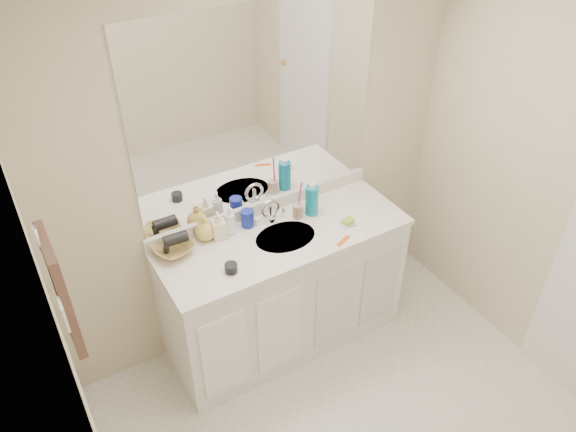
% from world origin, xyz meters
% --- Properties ---
extents(ceiling, '(2.60, 2.60, 0.02)m').
position_xyz_m(ceiling, '(0.00, 0.00, 2.40)').
color(ceiling, white).
rests_on(ceiling, wall_back).
extents(wall_back, '(2.60, 0.02, 2.40)m').
position_xyz_m(wall_back, '(0.00, 1.30, 1.20)').
color(wall_back, beige).
rests_on(wall_back, floor).
extents(vanity_cabinet, '(1.50, 0.55, 0.85)m').
position_xyz_m(vanity_cabinet, '(0.00, 1.02, 0.42)').
color(vanity_cabinet, white).
rests_on(vanity_cabinet, floor).
extents(countertop, '(1.52, 0.57, 0.03)m').
position_xyz_m(countertop, '(0.00, 1.02, 0.86)').
color(countertop, white).
rests_on(countertop, vanity_cabinet).
extents(backsplash, '(1.52, 0.03, 0.08)m').
position_xyz_m(backsplash, '(0.00, 1.29, 0.92)').
color(backsplash, white).
rests_on(backsplash, countertop).
extents(sink_basin, '(0.37, 0.37, 0.02)m').
position_xyz_m(sink_basin, '(0.00, 1.00, 0.87)').
color(sink_basin, beige).
rests_on(sink_basin, countertop).
extents(faucet, '(0.02, 0.02, 0.11)m').
position_xyz_m(faucet, '(0.00, 1.18, 0.94)').
color(faucet, silver).
rests_on(faucet, countertop).
extents(mirror, '(1.48, 0.01, 1.20)m').
position_xyz_m(mirror, '(0.00, 1.29, 1.56)').
color(mirror, white).
rests_on(mirror, wall_back).
extents(blue_mug, '(0.09, 0.09, 0.11)m').
position_xyz_m(blue_mug, '(-0.14, 1.21, 0.93)').
color(blue_mug, '#162498').
rests_on(blue_mug, countertop).
extents(tan_cup, '(0.08, 0.08, 0.09)m').
position_xyz_m(tan_cup, '(0.16, 1.13, 0.93)').
color(tan_cup, tan).
rests_on(tan_cup, countertop).
extents(toothbrush, '(0.02, 0.04, 0.21)m').
position_xyz_m(toothbrush, '(0.17, 1.13, 1.03)').
color(toothbrush, '#E13B8F').
rests_on(toothbrush, tan_cup).
extents(mouthwash_bottle, '(0.10, 0.10, 0.19)m').
position_xyz_m(mouthwash_bottle, '(0.26, 1.12, 0.98)').
color(mouthwash_bottle, '#0D80A1').
rests_on(mouthwash_bottle, countertop).
extents(soap_dish, '(0.09, 0.08, 0.01)m').
position_xyz_m(soap_dish, '(0.39, 0.91, 0.89)').
color(soap_dish, silver).
rests_on(soap_dish, countertop).
extents(green_soap, '(0.08, 0.06, 0.02)m').
position_xyz_m(green_soap, '(0.39, 0.91, 0.90)').
color(green_soap, '#9BC630').
rests_on(green_soap, soap_dish).
extents(orange_comb, '(0.11, 0.06, 0.00)m').
position_xyz_m(orange_comb, '(0.27, 0.80, 0.88)').
color(orange_comb, '#E85318').
rests_on(orange_comb, countertop).
extents(dark_jar, '(0.09, 0.09, 0.05)m').
position_xyz_m(dark_jar, '(-0.41, 0.89, 0.91)').
color(dark_jar, black).
rests_on(dark_jar, countertop).
extents(soap_bottle_white, '(0.09, 0.09, 0.18)m').
position_xyz_m(soap_bottle_white, '(-0.26, 1.20, 0.97)').
color(soap_bottle_white, white).
rests_on(soap_bottle_white, countertop).
extents(soap_bottle_cream, '(0.09, 0.09, 0.18)m').
position_xyz_m(soap_bottle_cream, '(-0.33, 1.20, 0.97)').
color(soap_bottle_cream, '#F3ECC6').
rests_on(soap_bottle_cream, countertop).
extents(soap_bottle_yellow, '(0.16, 0.16, 0.16)m').
position_xyz_m(soap_bottle_yellow, '(-0.41, 1.23, 0.96)').
color(soap_bottle_yellow, '#E4C458').
rests_on(soap_bottle_yellow, countertop).
extents(wicker_basket, '(0.28, 0.28, 0.05)m').
position_xyz_m(wicker_basket, '(-0.61, 1.20, 0.91)').
color(wicker_basket, '#A98944').
rests_on(wicker_basket, countertop).
extents(hair_dryer, '(0.14, 0.07, 0.07)m').
position_xyz_m(hair_dryer, '(-0.59, 1.20, 0.97)').
color(hair_dryer, black).
rests_on(hair_dryer, wicker_basket).
extents(towel_ring, '(0.01, 0.11, 0.11)m').
position_xyz_m(towel_ring, '(-1.27, 0.77, 1.55)').
color(towel_ring, silver).
rests_on(towel_ring, wall_left).
extents(hand_towel, '(0.04, 0.32, 0.55)m').
position_xyz_m(hand_towel, '(-1.25, 0.77, 1.25)').
color(hand_towel, '#3C2820').
rests_on(hand_towel, towel_ring).
extents(switch_plate, '(0.01, 0.08, 0.13)m').
position_xyz_m(switch_plate, '(-1.27, 0.57, 1.30)').
color(switch_plate, white).
rests_on(switch_plate, wall_left).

